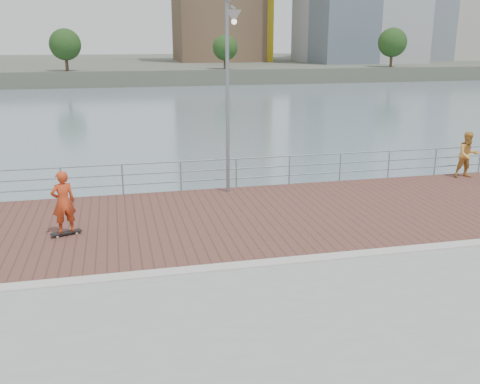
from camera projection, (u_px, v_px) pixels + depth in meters
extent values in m
plane|color=slate|center=(258.00, 337.00, 13.62)|extent=(400.00, 400.00, 0.00)
cube|color=brown|center=(228.00, 218.00, 16.43)|extent=(40.00, 6.80, 0.02)
cube|color=#B7B5AD|center=(259.00, 264.00, 13.05)|extent=(40.00, 0.40, 0.06)
cube|color=#4C5142|center=(126.00, 65.00, 127.92)|extent=(320.00, 95.00, 2.50)
cylinder|color=#8C9EA8|center=(62.00, 183.00, 18.34)|extent=(0.06, 0.06, 1.10)
cylinder|color=#8C9EA8|center=(123.00, 180.00, 18.79)|extent=(0.06, 0.06, 1.10)
cylinder|color=#8C9EA8|center=(181.00, 176.00, 19.24)|extent=(0.06, 0.06, 1.10)
cylinder|color=#8C9EA8|center=(236.00, 173.00, 19.69)|extent=(0.06, 0.06, 1.10)
cylinder|color=#8C9EA8|center=(289.00, 170.00, 20.14)|extent=(0.06, 0.06, 1.10)
cylinder|color=#8C9EA8|center=(340.00, 167.00, 20.58)|extent=(0.06, 0.06, 1.10)
cylinder|color=#8C9EA8|center=(389.00, 165.00, 21.03)|extent=(0.06, 0.06, 1.10)
cylinder|color=#8C9EA8|center=(435.00, 162.00, 21.48)|extent=(0.06, 0.06, 1.10)
cylinder|color=#8C9EA8|center=(480.00, 160.00, 21.93)|extent=(0.06, 0.06, 1.10)
cylinder|color=#8C9EA8|center=(209.00, 160.00, 19.31)|extent=(39.00, 0.05, 0.05)
cylinder|color=#8C9EA8|center=(209.00, 170.00, 19.41)|extent=(39.00, 0.05, 0.05)
cylinder|color=#8C9EA8|center=(209.00, 180.00, 19.51)|extent=(39.00, 0.05, 0.05)
cylinder|color=gray|center=(228.00, 102.00, 18.38)|extent=(0.13, 0.13, 6.49)
cylinder|color=gray|center=(230.00, 1.00, 16.98)|extent=(0.08, 1.08, 0.08)
cone|color=#B2B2AD|center=(234.00, 7.00, 16.54)|extent=(0.48, 0.48, 0.38)
cube|color=black|center=(66.00, 232.00, 14.97)|extent=(0.86, 0.48, 0.03)
cylinder|color=beige|center=(57.00, 237.00, 14.78)|extent=(0.07, 0.06, 0.06)
cylinder|color=beige|center=(77.00, 233.00, 15.06)|extent=(0.07, 0.06, 0.06)
cylinder|color=beige|center=(56.00, 235.00, 14.91)|extent=(0.07, 0.06, 0.06)
cylinder|color=beige|center=(75.00, 232.00, 15.18)|extent=(0.07, 0.06, 0.06)
imported|color=#C43D1A|center=(63.00, 202.00, 14.72)|extent=(0.75, 0.61, 1.77)
imported|color=gold|center=(468.00, 155.00, 21.01)|extent=(0.97, 0.80, 1.82)
cylinder|color=#473323|center=(66.00, 59.00, 82.29)|extent=(0.50, 0.50, 3.72)
sphere|color=#193814|center=(65.00, 44.00, 81.70)|extent=(4.78, 4.78, 4.78)
cylinder|color=#473323|center=(225.00, 59.00, 87.83)|extent=(0.50, 0.50, 3.20)
sphere|color=#193814|center=(225.00, 48.00, 87.32)|extent=(4.11, 4.11, 4.11)
cylinder|color=#473323|center=(391.00, 56.00, 94.28)|extent=(0.50, 0.50, 3.92)
sphere|color=#193814|center=(392.00, 42.00, 93.66)|extent=(5.04, 5.04, 5.04)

